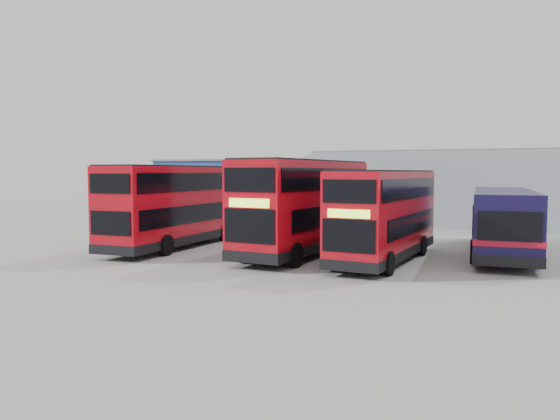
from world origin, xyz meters
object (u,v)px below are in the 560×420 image
(maintenance_shed, at_px, (498,190))
(double_decker_right, at_px, (386,216))
(office_block, at_px, (235,188))
(double_decker_left, at_px, (174,207))
(double_decker_centre, at_px, (306,207))
(single_decker_blue, at_px, (503,223))
(panel_van, at_px, (184,209))

(maintenance_shed, bearing_deg, double_decker_right, -102.83)
(office_block, bearing_deg, double_decker_left, -73.43)
(double_decker_left, bearing_deg, office_block, -73.07)
(double_decker_centre, relative_size, single_decker_blue, 0.95)
(double_decker_centre, distance_m, panel_van, 18.58)
(office_block, xyz_separation_m, double_decker_right, (17.08, -19.60, -0.52))
(double_decker_right, bearing_deg, double_decker_left, -175.89)
(maintenance_shed, xyz_separation_m, double_decker_left, (-16.27, -21.25, -0.42))
(maintenance_shed, relative_size, single_decker_blue, 2.60)
(maintenance_shed, bearing_deg, single_decker_blue, -89.77)
(maintenance_shed, height_order, double_decker_centre, maintenance_shed)
(double_decker_left, distance_m, double_decker_centre, 7.28)
(double_decker_left, distance_m, single_decker_blue, 16.74)
(maintenance_shed, bearing_deg, double_decker_left, -127.44)
(maintenance_shed, height_order, panel_van, maintenance_shed)
(double_decker_centre, xyz_separation_m, single_decker_blue, (9.08, 3.11, -0.74))
(maintenance_shed, xyz_separation_m, double_decker_centre, (-9.01, -20.79, -0.30))
(maintenance_shed, relative_size, panel_van, 6.39)
(single_decker_blue, relative_size, panel_van, 2.46)
(single_decker_blue, bearing_deg, double_decker_right, 36.85)
(double_decker_left, height_order, double_decker_centre, double_decker_centre)
(double_decker_right, bearing_deg, single_decker_blue, 44.09)
(office_block, bearing_deg, double_decker_right, -48.93)
(single_decker_blue, bearing_deg, panel_van, -22.09)
(maintenance_shed, bearing_deg, double_decker_centre, -113.44)
(double_decker_centre, relative_size, double_decker_right, 1.12)
(double_decker_centre, xyz_separation_m, panel_van, (-14.20, 11.92, -1.21))
(office_block, height_order, panel_van, office_block)
(single_decker_blue, bearing_deg, double_decker_centre, 17.54)
(double_decker_left, bearing_deg, double_decker_centre, -175.95)
(panel_van, bearing_deg, maintenance_shed, 5.94)
(office_block, distance_m, double_decker_right, 26.00)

